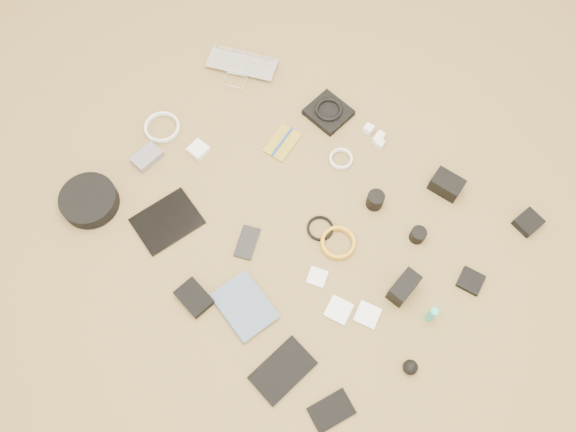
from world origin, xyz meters
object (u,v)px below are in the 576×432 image
Objects in this scene: tablet at (167,221)px; phone at (247,242)px; headphone_case at (89,201)px; dslr_camera at (447,185)px; paperback at (226,320)px; laptop at (239,72)px.

tablet is 1.83× the size of phone.
tablet is 0.30m from headphone_case.
paperback is at bearing -112.49° from dslr_camera.
headphone_case is at bearing -178.98° from phone.
phone is at bearing 38.57° from tablet.
tablet is at bearing 85.54° from paperback.
phone is at bearing -127.98° from dslr_camera.
headphone_case is at bearing -115.79° from laptop.
tablet is 1.09× the size of headphone_case.
paperback is at bearing -1.46° from headphone_case.
paperback reaches higher than phone.
dslr_camera is 1.32m from headphone_case.
tablet is (0.23, -0.67, -0.01)m from laptop.
phone is 0.60× the size of headphone_case.
headphone_case is (-0.27, -0.12, 0.02)m from tablet.
laptop is 0.71m from tablet.
tablet and phone have the same top height.
paperback is (-0.31, -0.89, -0.02)m from dslr_camera.
dslr_camera reaches higher than paperback.
laptop is at bearing -178.48° from dslr_camera.
laptop is 0.75m from phone.
headphone_case is at bearing 103.05° from paperback.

